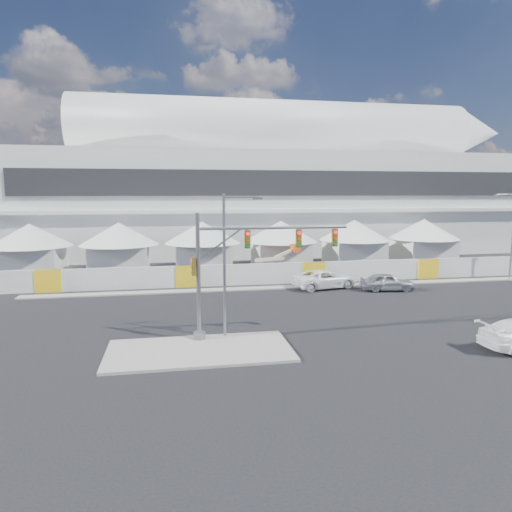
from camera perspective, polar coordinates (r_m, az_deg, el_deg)
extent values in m
plane|color=black|center=(29.32, 4.52, -9.18)|extent=(160.00, 160.00, 0.00)
cube|color=gray|center=(25.57, -7.06, -11.66)|extent=(10.00, 5.00, 0.15)
cube|color=gray|center=(48.82, 23.82, -2.84)|extent=(80.00, 1.20, 0.12)
cube|color=silver|center=(70.75, 2.08, 6.63)|extent=(80.00, 24.00, 14.00)
cube|color=black|center=(58.94, 4.68, 9.07)|extent=(68.00, 0.30, 3.20)
cube|color=silver|center=(58.73, 4.70, 5.66)|extent=(72.00, 0.80, 0.50)
cylinder|color=silver|center=(69.39, 2.49, 15.53)|extent=(57.60, 8.40, 8.40)
cylinder|color=silver|center=(69.80, 4.15, 15.12)|extent=(51.60, 6.80, 6.80)
cylinder|color=silver|center=(70.27, 5.78, 14.71)|extent=(45.60, 5.20, 5.20)
cone|color=silver|center=(83.05, 25.83, 13.66)|extent=(8.00, 7.60, 7.60)
cube|color=silver|center=(53.61, -26.24, -0.51)|extent=(6.00, 6.00, 3.00)
cone|color=silver|center=(53.31, -26.42, 2.36)|extent=(8.40, 8.40, 2.40)
cube|color=silver|center=(51.87, -16.63, -0.28)|extent=(6.00, 6.00, 3.00)
cone|color=silver|center=(51.56, -16.75, 2.69)|extent=(8.40, 8.40, 2.40)
cube|color=silver|center=(51.66, -6.67, -0.03)|extent=(6.00, 6.00, 3.00)
cone|color=silver|center=(51.35, -6.71, 2.95)|extent=(8.40, 8.40, 2.40)
cube|color=silver|center=(53.00, 3.09, 0.21)|extent=(6.00, 6.00, 3.00)
cone|color=silver|center=(52.70, 3.11, 3.12)|extent=(8.40, 8.40, 2.40)
cube|color=silver|center=(55.78, 12.12, 0.44)|extent=(6.00, 6.00, 3.00)
cone|color=silver|center=(55.50, 12.20, 3.20)|extent=(8.40, 8.40, 2.40)
cube|color=silver|center=(59.80, 20.11, 0.62)|extent=(6.00, 6.00, 3.00)
cone|color=silver|center=(59.54, 20.23, 3.20)|extent=(8.40, 8.40, 2.40)
cube|color=silver|center=(44.29, 7.21, -2.02)|extent=(70.00, 0.25, 2.00)
imported|color=#A6A6AB|center=(41.98, 16.05, -3.13)|extent=(2.47, 4.82, 1.57)
imported|color=white|center=(41.96, 8.59, -2.85)|extent=(3.93, 6.41, 1.66)
imported|color=black|center=(58.54, 28.62, -0.70)|extent=(3.98, 5.04, 1.61)
imported|color=#A3A2A6|center=(46.93, -18.02, -2.23)|extent=(2.43, 4.67, 1.29)
cylinder|color=gray|center=(26.35, -7.21, -2.61)|extent=(0.25, 0.25, 7.35)
cylinder|color=gray|center=(27.20, -7.08, -9.83)|extent=(0.71, 0.71, 0.40)
cylinder|color=gray|center=(26.60, 2.29, 3.54)|extent=(8.88, 0.16, 0.16)
cube|color=#594714|center=(26.35, -1.07, 2.09)|extent=(0.32, 0.22, 1.05)
cube|color=#594714|center=(27.02, 5.36, 2.21)|extent=(0.32, 0.22, 1.05)
cube|color=#594714|center=(27.71, 9.82, 2.27)|extent=(0.32, 0.22, 1.05)
cube|color=#594714|center=(26.23, -7.79, -1.31)|extent=(0.22, 0.32, 1.05)
cylinder|color=slate|center=(26.76, -3.98, -1.25)|extent=(0.17, 0.17, 8.41)
cylinder|color=slate|center=(26.56, -1.84, 7.41)|extent=(2.06, 0.11, 0.11)
cube|color=slate|center=(26.71, 0.16, 7.22)|extent=(0.56, 0.23, 0.14)
cylinder|color=slate|center=(51.75, 29.39, 2.14)|extent=(0.17, 0.17, 8.61)
cylinder|color=slate|center=(50.90, 28.79, 6.75)|extent=(2.11, 0.11, 0.11)
cube|color=slate|center=(50.31, 27.94, 6.69)|extent=(0.57, 0.24, 0.14)
cube|color=#D85214|center=(46.74, 0.59, -2.07)|extent=(3.50, 2.41, 0.98)
cube|color=beige|center=(46.75, 1.87, -0.47)|extent=(3.29, 1.42, 0.31)
cube|color=beige|center=(47.12, 4.20, 0.23)|extent=(2.56, 1.13, 1.08)
cube|color=#D85214|center=(47.39, 5.67, 0.80)|extent=(1.02, 1.02, 0.89)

